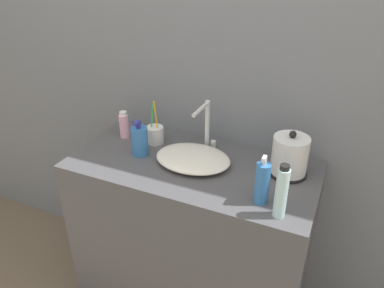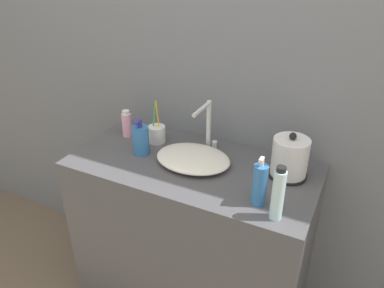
{
  "view_description": "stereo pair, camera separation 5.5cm",
  "coord_description": "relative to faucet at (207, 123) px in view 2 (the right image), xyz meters",
  "views": [
    {
      "loc": [
        0.58,
        -1.02,
        1.76
      ],
      "look_at": [
        -0.0,
        0.27,
        1.0
      ],
      "focal_mm": 35.0,
      "sensor_mm": 36.0,
      "label": 1
    },
    {
      "loc": [
        0.63,
        -1.0,
        1.76
      ],
      "look_at": [
        -0.0,
        0.27,
        1.0
      ],
      "focal_mm": 35.0,
      "sensor_mm": 36.0,
      "label": 2
    }
  ],
  "objects": [
    {
      "name": "electric_kettle",
      "position": [
        0.4,
        -0.05,
        -0.06
      ],
      "size": [
        0.16,
        0.16,
        0.2
      ],
      "color": "black",
      "rests_on": "vanity_counter"
    },
    {
      "name": "shampoo_bottle",
      "position": [
        -0.26,
        -0.17,
        -0.07
      ],
      "size": [
        0.08,
        0.08,
        0.17
      ],
      "color": "#3370B7",
      "rests_on": "vanity_counter"
    },
    {
      "name": "hand_cream_bottle",
      "position": [
        -0.42,
        -0.05,
        -0.07
      ],
      "size": [
        0.05,
        0.05,
        0.14
      ],
      "color": "#EAA8C6",
      "rests_on": "vanity_counter"
    },
    {
      "name": "toothbrush_cup",
      "position": [
        -0.25,
        -0.04,
        -0.09
      ],
      "size": [
        0.08,
        0.08,
        0.22
      ],
      "color": "silver",
      "rests_on": "vanity_counter"
    },
    {
      "name": "faucet",
      "position": [
        0.0,
        0.0,
        0.0
      ],
      "size": [
        0.06,
        0.17,
        0.24
      ],
      "color": "silver",
      "rests_on": "vanity_counter"
    },
    {
      "name": "sink_basin",
      "position": [
        -0.0,
        -0.14,
        -0.11
      ],
      "size": [
        0.34,
        0.26,
        0.05
      ],
      "color": "silver",
      "rests_on": "vanity_counter"
    },
    {
      "name": "wall_back",
      "position": [
        -0.0,
        0.14,
        0.26
      ],
      "size": [
        6.0,
        0.04,
        2.6
      ],
      "color": "slate",
      "rests_on": "ground_plane"
    },
    {
      "name": "lotion_bottle",
      "position": [
        0.35,
        -0.29,
        -0.05
      ],
      "size": [
        0.05,
        0.05,
        0.2
      ],
      "color": "#3370B7",
      "rests_on": "vanity_counter"
    },
    {
      "name": "vanity_counter",
      "position": [
        -0.0,
        -0.15,
        -0.59
      ],
      "size": [
        1.09,
        0.54,
        0.9
      ],
      "color": "#4C4C51",
      "rests_on": "ground_plane"
    },
    {
      "name": "mouthwash_bottle",
      "position": [
        0.43,
        -0.35,
        -0.03
      ],
      "size": [
        0.04,
        0.04,
        0.21
      ],
      "color": "silver",
      "rests_on": "vanity_counter"
    }
  ]
}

